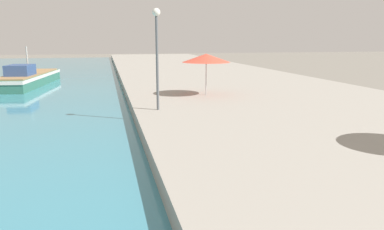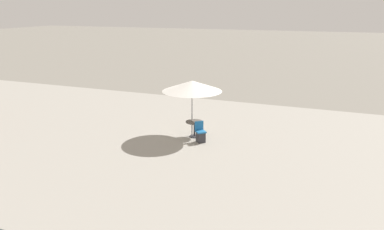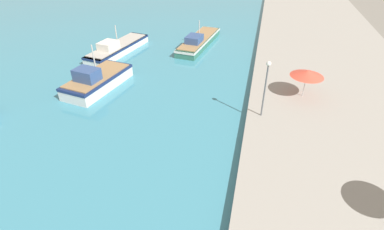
{
  "view_description": "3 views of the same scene",
  "coord_description": "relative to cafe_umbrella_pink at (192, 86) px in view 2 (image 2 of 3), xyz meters",
  "views": [
    {
      "loc": [
        -1.17,
        3.16,
        3.86
      ],
      "look_at": [
        1.5,
        14.8,
        1.4
      ],
      "focal_mm": 35.0,
      "sensor_mm": 36.0,
      "label": 1
    },
    {
      "loc": [
        -6.36,
        5.74,
        6.4
      ],
      "look_at": [
        8.99,
        11.75,
        1.6
      ],
      "focal_mm": 35.0,
      "sensor_mm": 36.0,
      "label": 2
    },
    {
      "loc": [
        0.4,
        -0.46,
        13.45
      ],
      "look_at": [
        -4.0,
        18.0,
        1.2
      ],
      "focal_mm": 28.0,
      "sensor_mm": 36.0,
      "label": 3
    }
  ],
  "objects": [
    {
      "name": "cafe_umbrella_pink",
      "position": [
        0.0,
        0.0,
        0.0
      ],
      "size": [
        2.71,
        2.71,
        2.6
      ],
      "color": "#B7B7B7",
      "rests_on": "quay_promenade"
    },
    {
      "name": "cafe_table",
      "position": [
        -0.11,
        -0.16,
        -1.83
      ],
      "size": [
        0.8,
        0.8,
        0.74
      ],
      "color": "#333338",
      "rests_on": "quay_promenade"
    },
    {
      "name": "cafe_chair_left",
      "position": [
        -0.64,
        -0.65,
        -2.04
      ],
      "size": [
        0.59,
        0.59,
        0.91
      ],
      "rotation": [
        0.0,
        0.0,
        2.32
      ],
      "color": "#2D2D33",
      "rests_on": "quay_promenade"
    }
  ]
}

